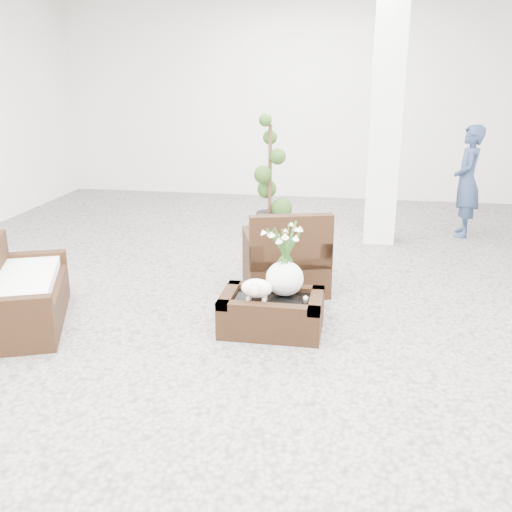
% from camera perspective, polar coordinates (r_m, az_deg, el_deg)
% --- Properties ---
extents(ground, '(11.00, 11.00, 0.00)m').
position_cam_1_polar(ground, '(5.77, 0.17, -5.58)').
color(ground, gray).
rests_on(ground, ground).
extents(column, '(0.40, 0.40, 3.50)m').
position_cam_1_polar(column, '(8.04, 12.41, 13.55)').
color(column, white).
rests_on(column, ground).
extents(coffee_table, '(0.90, 0.60, 0.31)m').
position_cam_1_polar(coffee_table, '(5.36, 1.52, -5.61)').
color(coffee_table, black).
rests_on(coffee_table, ground).
extents(sheep_figurine, '(0.28, 0.23, 0.21)m').
position_cam_1_polar(sheep_figurine, '(5.19, 0.07, -3.31)').
color(sheep_figurine, white).
rests_on(sheep_figurine, coffee_table).
extents(planter_narcissus, '(0.44, 0.44, 0.80)m').
position_cam_1_polar(planter_narcissus, '(5.25, 2.81, 0.33)').
color(planter_narcissus, white).
rests_on(planter_narcissus, coffee_table).
extents(tealight, '(0.04, 0.04, 0.03)m').
position_cam_1_polar(tealight, '(5.29, 4.79, -4.03)').
color(tealight, white).
rests_on(tealight, coffee_table).
extents(armchair, '(1.03, 1.01, 0.89)m').
position_cam_1_polar(armchair, '(6.29, 2.82, 0.73)').
color(armchair, black).
rests_on(armchair, ground).
extents(loveseat, '(1.13, 1.53, 0.74)m').
position_cam_1_polar(loveseat, '(5.83, -21.50, -2.72)').
color(loveseat, black).
rests_on(loveseat, ground).
extents(topiary, '(0.43, 0.43, 1.63)m').
position_cam_1_polar(topiary, '(8.55, 1.35, 7.85)').
color(topiary, '#244014').
rests_on(topiary, ground).
extents(shopper, '(0.43, 0.60, 1.54)m').
position_cam_1_polar(shopper, '(8.75, 19.61, 6.76)').
color(shopper, navy).
rests_on(shopper, ground).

